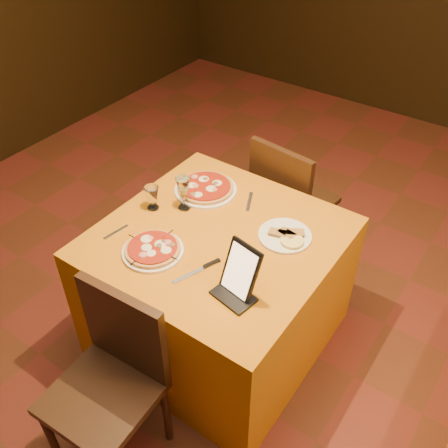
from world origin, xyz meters
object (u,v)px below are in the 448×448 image
Objects in this scene: chair_main_far at (295,200)px; water_glass at (152,198)px; pizza_near at (153,250)px; chair_main_near at (102,396)px; pizza_far at (206,189)px; wine_glass at (183,193)px; tablet at (241,270)px; main_table at (218,288)px.

water_glass is (-0.40, -0.84, 0.36)m from chair_main_far.
chair_main_far is 1.15m from pizza_near.
chair_main_near is at bearing -63.97° from water_glass.
chair_main_near is 2.70× the size of pizza_far.
wine_glass reaches higher than chair_main_near.
pizza_near and pizza_far have the same top height.
water_glass is (-0.13, -0.28, 0.05)m from pizza_far.
water_glass is at bearing -144.11° from wine_glass.
tablet reaches higher than pizza_near.
main_table is 0.51m from pizza_near.
wine_glass is (-0.27, 0.92, 0.39)m from chair_main_near.
pizza_far is at bearing 148.44° from tablet.
chair_main_near is at bearing -72.48° from pizza_near.
pizza_far is 2.60× the size of water_glass.
wine_glass is (-0.27, -0.75, 0.39)m from chair_main_far.
tablet is (0.29, 0.60, 0.41)m from chair_main_near.
tablet is (0.46, 0.04, 0.10)m from pizza_near.
chair_main_far is at bearing 115.33° from tablet.
water_glass is (-0.13, -0.09, -0.03)m from wine_glass.
water_glass is 0.53× the size of tablet.
tablet is at bearing -17.62° from water_glass.
chair_main_far is at bearing 64.44° from pizza_far.
pizza_near is 2.22× the size of water_glass.
wine_glass reaches higher than main_table.
chair_main_far is (0.00, 1.66, 0.00)m from chair_main_near.
pizza_far is (-0.27, 1.10, 0.31)m from chair_main_near.
pizza_near is 0.34m from water_glass.
wine_glass reaches higher than pizza_near.
main_table is 4.51× the size of tablet.
wine_glass is (-0.09, 0.35, 0.08)m from pizza_near.
wine_glass is at bearing 163.99° from main_table.
chair_main_far is 0.70m from pizza_far.
wine_glass is (-0.00, -0.18, 0.08)m from pizza_far.
tablet is at bearing -29.35° from wine_glass.
pizza_near is (-0.18, -1.10, 0.31)m from chair_main_far.
tablet reaches higher than wine_glass.
pizza_near is at bearing -75.33° from wine_glass.
wine_glass is at bearing 160.87° from tablet.
chair_main_far is at bearing 70.15° from wine_glass.
chair_main_far reaches higher than main_table.
main_table is at bearing 86.70° from chair_main_near.
chair_main_near is 4.79× the size of wine_glass.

